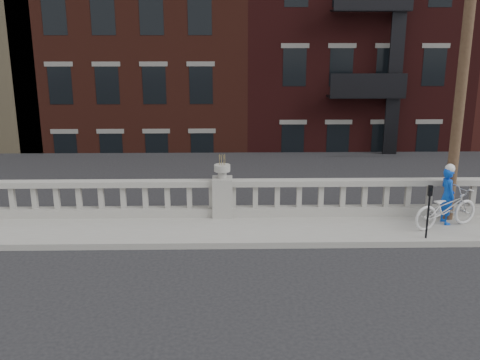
# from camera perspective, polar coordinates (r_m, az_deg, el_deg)

# --- Properties ---
(ground) EXTENTS (120.00, 120.00, 0.00)m
(ground) POSITION_cam_1_polar(r_m,az_deg,el_deg) (11.40, -2.08, -11.05)
(ground) COLOR black
(ground) RESTS_ON ground
(sidewalk) EXTENTS (32.00, 2.20, 0.15)m
(sidewalk) POSITION_cam_1_polar(r_m,az_deg,el_deg) (14.12, -1.91, -5.38)
(sidewalk) COLOR gray
(sidewalk) RESTS_ON ground
(balustrade) EXTENTS (28.00, 0.34, 1.03)m
(balustrade) POSITION_cam_1_polar(r_m,az_deg,el_deg) (14.84, -1.88, -2.04)
(balustrade) COLOR gray
(balustrade) RESTS_ON sidewalk
(planter_pedestal) EXTENTS (0.55, 0.55, 1.76)m
(planter_pedestal) POSITION_cam_1_polar(r_m,az_deg,el_deg) (14.78, -1.89, -1.34)
(planter_pedestal) COLOR gray
(planter_pedestal) RESTS_ON sidewalk
(lower_level) EXTENTS (80.00, 44.00, 20.80)m
(lower_level) POSITION_cam_1_polar(r_m,az_deg,el_deg) (33.35, -0.55, 11.09)
(lower_level) COLOR #605E59
(lower_level) RESTS_ON ground
(utility_pole) EXTENTS (1.60, 0.28, 10.00)m
(utility_pole) POSITION_cam_1_polar(r_m,az_deg,el_deg) (15.07, 23.12, 14.80)
(utility_pole) COLOR #422D1E
(utility_pole) RESTS_ON sidewalk
(parking_meter_b) EXTENTS (0.10, 0.09, 1.36)m
(parking_meter_b) POSITION_cam_1_polar(r_m,az_deg,el_deg) (13.90, 19.50, -2.60)
(parking_meter_b) COLOR black
(parking_meter_b) RESTS_ON sidewalk
(bicycle) EXTENTS (2.10, 1.38, 1.04)m
(bicycle) POSITION_cam_1_polar(r_m,az_deg,el_deg) (14.96, 21.11, -2.81)
(bicycle) COLOR silver
(bicycle) RESTS_ON sidewalk
(cyclist) EXTENTS (0.41, 0.59, 1.53)m
(cyclist) POSITION_cam_1_polar(r_m,az_deg,el_deg) (15.21, 21.23, -1.58)
(cyclist) COLOR #0C41BE
(cyclist) RESTS_ON sidewalk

